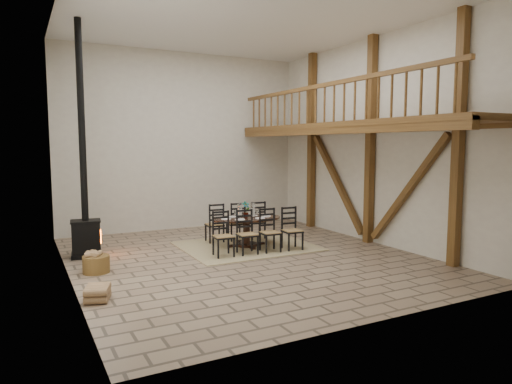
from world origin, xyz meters
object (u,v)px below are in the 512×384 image
dining_table (248,232)px  log_basket (96,263)px  wood_stove (85,205)px  log_stack (98,293)px

dining_table → log_basket: (-3.50, -0.59, -0.19)m
log_basket → wood_stove: bearing=89.8°
dining_table → wood_stove: 3.66m
wood_stove → log_stack: (-0.22, -3.01, -1.02)m
log_basket → log_stack: log_basket is taller
log_stack → dining_table: bearing=30.9°
dining_table → log_basket: bearing=-165.9°
log_basket → dining_table: bearing=9.6°
dining_table → log_stack: (-3.72, -2.23, -0.25)m
wood_stove → log_basket: size_ratio=10.08×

